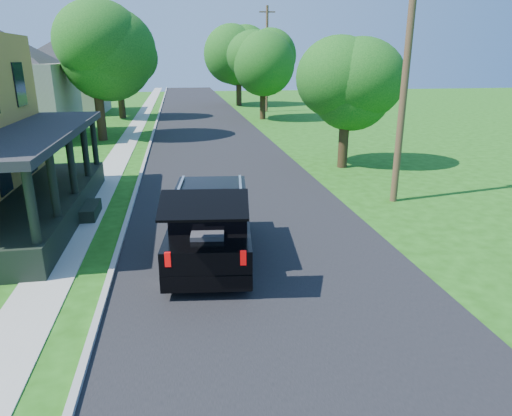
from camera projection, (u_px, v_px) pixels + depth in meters
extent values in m
plane|color=#1D4C0F|center=(273.00, 283.00, 11.38)|extent=(140.00, 140.00, 0.00)
cube|color=black|center=(213.00, 143.00, 30.11)|extent=(8.00, 120.00, 0.02)
cube|color=gray|center=(150.00, 145.00, 29.48)|extent=(0.15, 120.00, 0.12)
cube|color=#9D9C95|center=(125.00, 146.00, 29.23)|extent=(1.30, 120.00, 0.03)
cube|color=black|center=(47.00, 207.00, 15.79)|extent=(2.40, 10.00, 0.90)
cube|color=black|center=(35.00, 133.00, 14.99)|extent=(2.60, 10.30, 0.25)
cube|color=#A09A8E|center=(8.00, 102.00, 30.96)|extent=(8.00, 8.00, 5.00)
cube|color=#A09A8E|center=(63.00, 88.00, 45.95)|extent=(8.00, 8.00, 5.00)
pyramid|color=black|center=(57.00, 38.00, 44.48)|extent=(12.78, 12.78, 2.20)
cube|color=black|center=(211.00, 233.00, 12.65)|extent=(2.66, 5.21, 0.97)
cube|color=black|center=(210.00, 204.00, 12.57)|extent=(2.28, 3.30, 0.63)
cube|color=black|center=(210.00, 192.00, 12.46)|extent=(2.33, 3.41, 0.09)
cube|color=black|center=(204.00, 205.00, 9.83)|extent=(2.04, 1.25, 0.43)
cube|color=#323237|center=(208.00, 242.00, 11.12)|extent=(0.87, 0.77, 0.51)
cube|color=silver|center=(179.00, 189.00, 12.39)|extent=(0.38, 2.74, 0.07)
cube|color=silver|center=(241.00, 188.00, 12.47)|extent=(0.38, 2.74, 0.07)
cube|color=#990505|center=(168.00, 259.00, 10.15)|extent=(0.14, 0.08, 0.34)
cube|color=#990505|center=(243.00, 258.00, 10.23)|extent=(0.14, 0.08, 0.34)
cylinder|color=black|center=(184.00, 224.00, 14.28)|extent=(0.36, 0.80, 0.77)
cylinder|color=black|center=(243.00, 223.00, 14.37)|extent=(0.36, 0.80, 0.77)
cylinder|color=black|center=(171.00, 271.00, 11.15)|extent=(0.36, 0.80, 0.77)
cylinder|color=black|center=(246.00, 270.00, 11.24)|extent=(0.36, 0.80, 0.77)
imported|color=black|center=(226.00, 217.00, 12.22)|extent=(0.78, 0.61, 1.60)
cube|color=#A8350E|center=(233.00, 246.00, 12.44)|extent=(0.47, 0.36, 0.86)
cylinder|color=black|center=(100.00, 112.00, 30.64)|extent=(0.69, 0.69, 3.81)
sphere|color=#2D7D21|center=(94.00, 52.00, 29.44)|extent=(6.51, 6.51, 5.75)
sphere|color=#2D7D21|center=(97.00, 30.00, 28.74)|extent=(5.64, 5.64, 4.98)
sphere|color=#2D7D21|center=(86.00, 41.00, 29.64)|extent=(5.79, 5.79, 5.11)
cylinder|color=black|center=(121.00, 98.00, 42.05)|extent=(0.62, 0.62, 3.68)
sphere|color=#2D7D21|center=(117.00, 54.00, 40.84)|extent=(6.28, 6.28, 6.08)
sphere|color=#2D7D21|center=(120.00, 38.00, 40.20)|extent=(5.44, 5.44, 5.27)
sphere|color=#2D7D21|center=(111.00, 46.00, 40.93)|extent=(5.58, 5.58, 5.41)
cylinder|color=black|center=(343.00, 143.00, 23.10)|extent=(0.55, 0.55, 2.55)
sphere|color=#2D7D21|center=(347.00, 87.00, 22.24)|extent=(4.90, 4.90, 4.37)
sphere|color=#2D7D21|center=(357.00, 66.00, 21.70)|extent=(4.24, 4.24, 3.79)
sphere|color=#2D7D21|center=(337.00, 76.00, 22.41)|extent=(4.35, 4.35, 3.89)
cylinder|color=black|center=(263.00, 102.00, 41.52)|extent=(0.55, 0.55, 3.00)
sphere|color=#2D7D21|center=(263.00, 64.00, 40.49)|extent=(5.76, 5.76, 5.45)
sphere|color=#2D7D21|center=(268.00, 50.00, 39.88)|extent=(4.99, 4.99, 4.72)
sphere|color=#2D7D21|center=(257.00, 57.00, 40.60)|extent=(5.12, 5.12, 4.84)
cylinder|color=black|center=(239.00, 91.00, 53.50)|extent=(0.70, 0.70, 3.35)
sphere|color=#2D7D21|center=(238.00, 58.00, 52.34)|extent=(6.69, 6.69, 6.09)
sphere|color=#2D7D21|center=(242.00, 45.00, 51.62)|extent=(5.80, 5.80, 5.28)
sphere|color=#2D7D21|center=(233.00, 52.00, 52.52)|extent=(5.95, 5.95, 5.41)
cylinder|color=#513625|center=(405.00, 81.00, 16.52)|extent=(0.30, 0.30, 9.13)
cylinder|color=#513625|center=(267.00, 60.00, 46.24)|extent=(0.28, 0.28, 10.26)
cube|color=#513625|center=(267.00, 12.00, 44.82)|extent=(1.60, 0.27, 0.12)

